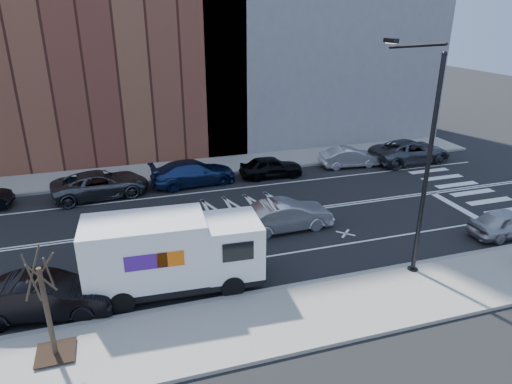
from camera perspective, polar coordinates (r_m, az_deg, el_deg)
ground at (r=24.17m, az=-5.33°, el=-3.73°), size 120.00×120.00×0.00m
sidewalk_near at (r=16.85m, az=1.40°, el=-15.97°), size 44.00×3.60×0.15m
sidewalk_far at (r=32.19m, az=-8.72°, el=2.90°), size 44.00×3.60×0.15m
curb_near at (r=18.23m, az=-0.46°, el=-12.63°), size 44.00×0.25×0.17m
curb_far at (r=30.51m, az=-8.18°, el=1.87°), size 44.00×0.25×0.17m
crosswalk at (r=31.30m, az=24.59°, el=0.40°), size 3.00×14.00×0.01m
road_markings at (r=24.17m, az=-5.33°, el=-3.73°), size 40.00×8.60×0.01m
bldg_brick at (r=37.15m, az=-24.79°, el=20.96°), size 26.00×10.00×22.00m
streetlight at (r=19.15m, az=19.94°, el=4.37°), size 0.44×4.02×9.34m
street_tree at (r=15.99m, az=-24.43°, el=-14.49°), size 1.20×1.20×3.75m
fedex_van at (r=18.11m, az=-10.42°, el=-7.46°), size 7.00×2.75×3.14m
far_parked_c at (r=28.55m, az=-18.85°, el=0.92°), size 5.82×3.27×1.54m
far_parked_d at (r=29.21m, az=-7.87°, el=2.41°), size 5.51×2.61×1.55m
far_parked_e at (r=30.26m, az=1.90°, el=3.17°), size 4.22×1.84×1.41m
far_parked_f at (r=32.98m, az=11.64°, el=4.28°), size 4.29×1.79×1.38m
far_parked_g at (r=35.03m, az=18.74°, el=4.83°), size 6.03×2.97×1.65m
driving_sedan at (r=23.03m, az=3.83°, el=-2.92°), size 4.73×1.79×1.54m
near_parked_rear_a at (r=18.50m, az=-24.92°, el=-11.78°), size 4.98×2.26×1.58m
near_parked_front at (r=25.59m, az=28.94°, el=-3.39°), size 4.02×1.69×1.36m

